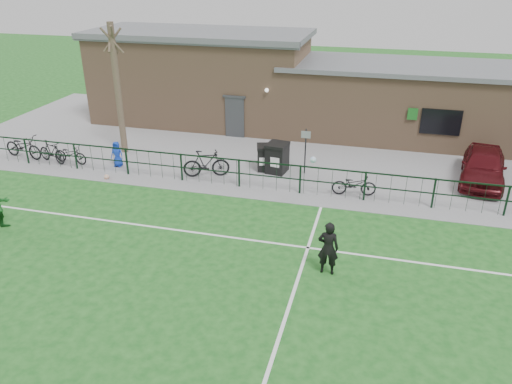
% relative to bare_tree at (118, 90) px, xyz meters
% --- Properties ---
extents(ground, '(90.00, 90.00, 0.00)m').
position_rel_bare_tree_xyz_m(ground, '(8.00, -10.50, -3.00)').
color(ground, '#175019').
rests_on(ground, ground).
extents(paving_strip, '(34.00, 13.00, 0.02)m').
position_rel_bare_tree_xyz_m(paving_strip, '(8.00, 3.00, -2.99)').
color(paving_strip, gray).
rests_on(paving_strip, ground).
extents(pitch_line_touch, '(28.00, 0.10, 0.01)m').
position_rel_bare_tree_xyz_m(pitch_line_touch, '(8.00, -2.70, -3.00)').
color(pitch_line_touch, white).
rests_on(pitch_line_touch, ground).
extents(pitch_line_mid, '(28.00, 0.10, 0.01)m').
position_rel_bare_tree_xyz_m(pitch_line_mid, '(8.00, -6.50, -3.00)').
color(pitch_line_mid, white).
rests_on(pitch_line_mid, ground).
extents(pitch_line_perp, '(0.10, 16.00, 0.01)m').
position_rel_bare_tree_xyz_m(pitch_line_perp, '(10.00, -10.50, -3.00)').
color(pitch_line_perp, white).
rests_on(pitch_line_perp, ground).
extents(perimeter_fence, '(28.00, 0.10, 1.20)m').
position_rel_bare_tree_xyz_m(perimeter_fence, '(8.00, -2.50, -2.40)').
color(perimeter_fence, black).
rests_on(perimeter_fence, ground).
extents(bare_tree, '(0.30, 0.30, 6.00)m').
position_rel_bare_tree_xyz_m(bare_tree, '(0.00, 0.00, 0.00)').
color(bare_tree, '#4E3E2F').
rests_on(bare_tree, ground).
extents(wheelie_bin_left, '(0.93, 1.03, 1.22)m').
position_rel_bare_tree_xyz_m(wheelie_bin_left, '(7.65, -0.58, -2.37)').
color(wheelie_bin_left, black).
rests_on(wheelie_bin_left, paving_strip).
extents(wheelie_bin_right, '(0.87, 0.93, 1.03)m').
position_rel_bare_tree_xyz_m(wheelie_bin_right, '(7.09, -0.46, -2.46)').
color(wheelie_bin_right, black).
rests_on(wheelie_bin_right, paving_strip).
extents(sign_post, '(0.06, 0.06, 2.00)m').
position_rel_bare_tree_xyz_m(sign_post, '(8.84, -0.44, -1.98)').
color(sign_post, black).
rests_on(sign_post, paving_strip).
extents(car_maroon, '(2.32, 4.40, 1.43)m').
position_rel_bare_tree_xyz_m(car_maroon, '(16.11, 0.53, -2.27)').
color(car_maroon, '#4A0D12').
rests_on(car_maroon, paving_strip).
extents(bicycle_a, '(2.19, 1.05, 1.11)m').
position_rel_bare_tree_xyz_m(bicycle_a, '(-4.12, -1.93, -2.43)').
color(bicycle_a, black).
rests_on(bicycle_a, paving_strip).
extents(bicycle_b, '(1.74, 0.95, 1.01)m').
position_rel_bare_tree_xyz_m(bicycle_b, '(-2.49, -2.11, -2.48)').
color(bicycle_b, black).
rests_on(bicycle_b, paving_strip).
extents(bicycle_c, '(1.71, 0.72, 0.87)m').
position_rel_bare_tree_xyz_m(bicycle_c, '(-1.62, -1.98, -2.54)').
color(bicycle_c, black).
rests_on(bicycle_c, paving_strip).
extents(bicycle_d, '(2.04, 1.22, 1.18)m').
position_rel_bare_tree_xyz_m(bicycle_d, '(4.87, -1.87, -2.39)').
color(bicycle_d, black).
rests_on(bicycle_d, paving_strip).
extents(bicycle_e, '(1.79, 0.86, 0.90)m').
position_rel_bare_tree_xyz_m(bicycle_e, '(11.07, -2.13, -2.53)').
color(bicycle_e, black).
rests_on(bicycle_e, paving_strip).
extents(spectator_child, '(0.58, 0.39, 1.15)m').
position_rel_bare_tree_xyz_m(spectator_child, '(0.62, -1.77, -2.40)').
color(spectator_child, '#1234B1').
rests_on(spectator_child, paving_strip).
extents(goalkeeper_kick, '(1.45, 3.73, 2.31)m').
position_rel_bare_tree_xyz_m(goalkeeper_kick, '(10.73, -7.65, -2.12)').
color(goalkeeper_kick, black).
rests_on(goalkeeper_kick, ground).
extents(ball_ground, '(0.22, 0.22, 0.22)m').
position_rel_bare_tree_xyz_m(ball_ground, '(0.86, -3.19, -2.89)').
color(ball_ground, silver).
rests_on(ball_ground, ground).
extents(clubhouse, '(24.25, 5.40, 4.96)m').
position_rel_bare_tree_xyz_m(clubhouse, '(7.12, 6.00, -0.78)').
color(clubhouse, '#9C7657').
rests_on(clubhouse, ground).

